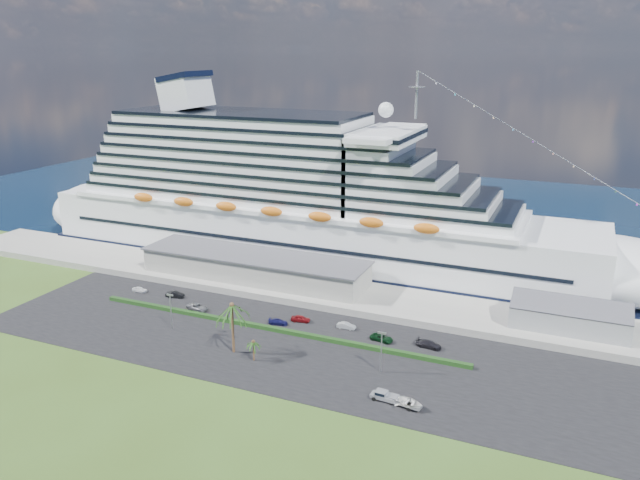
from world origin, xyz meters
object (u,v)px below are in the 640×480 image
at_px(parked_car_3, 278,322).
at_px(pickup_truck, 384,396).
at_px(cruise_ship, 305,203).
at_px(boat_trailer, 408,402).

bearing_deg(parked_car_3, pickup_truck, -132.77).
height_order(cruise_ship, parked_car_3, cruise_ship).
bearing_deg(cruise_ship, pickup_truck, -55.38).
xyz_separation_m(cruise_ship, boat_trailer, (49.75, -66.18, -15.46)).
xyz_separation_m(cruise_ship, pickup_truck, (45.22, -65.49, -15.61)).
bearing_deg(parked_car_3, boat_trailer, -130.12).
height_order(cruise_ship, boat_trailer, cruise_ship).
bearing_deg(boat_trailer, cruise_ship, 126.93).
bearing_deg(cruise_ship, boat_trailer, -53.07).
xyz_separation_m(pickup_truck, boat_trailer, (4.53, -0.68, 0.15)).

